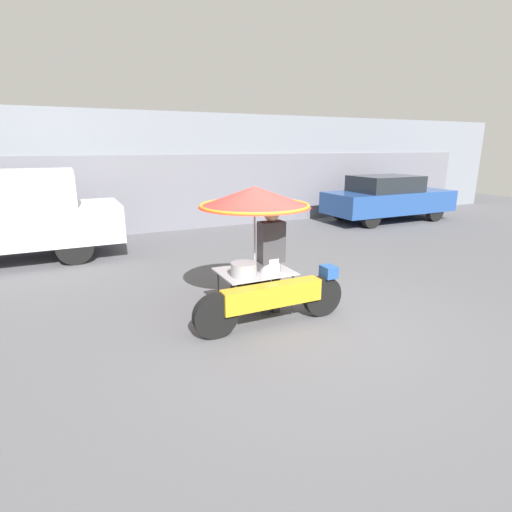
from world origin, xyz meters
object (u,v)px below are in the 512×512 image
parked_car (388,198)px  potted_plant (400,199)px  vendor_motorcycle_cart (258,223)px  vendor_person (271,255)px

parked_car → potted_plant: bearing=30.3°
vendor_motorcycle_cart → parked_car: size_ratio=0.52×
vendor_person → parked_car: vendor_person is taller
vendor_motorcycle_cart → parked_car: bearing=34.8°
vendor_motorcycle_cart → vendor_person: bearing=-18.5°
parked_car → potted_plant: (1.38, 0.81, -0.21)m
potted_plant → vendor_motorcycle_cart: bearing=-145.8°
vendor_person → potted_plant: (8.78, 6.16, -0.35)m
vendor_person → potted_plant: 10.73m
vendor_motorcycle_cart → potted_plant: vendor_motorcycle_cart is taller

